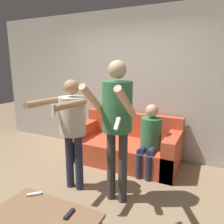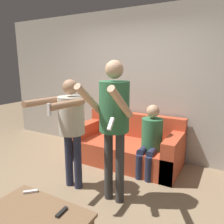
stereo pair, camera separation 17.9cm
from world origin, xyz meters
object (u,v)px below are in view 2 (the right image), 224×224
Objects in this scene: coffee_table at (38,215)px; remote_far at (30,192)px; person_standing_left at (71,122)px; person_seated at (151,137)px; remote_near at (62,212)px; couch at (128,147)px; person_standing_right at (114,116)px.

coffee_table is 0.38m from remote_far.
person_standing_left is 1.29m from person_seated.
person_standing_left is at bearing 123.55° from remote_near.
remote_far reaches higher than coffee_table.
coffee_table is at bearing -89.26° from couch.
person_standing_left reaches higher than remote_far.
person_standing_left is at bearing -106.01° from couch.
coffee_table is (0.03, -2.09, 0.03)m from couch.
couch is 1.21× the size of person_standing_left.
person_standing_right reaches higher than couch.
couch is 1.81× the size of coffee_table.
person_seated reaches higher than remote_near.
person_seated is 1.82m from remote_near.
person_seated is at bearing -22.62° from couch.
person_standing_left reaches higher than coffee_table.
couch reaches higher than coffee_table.
couch is 12.13× the size of remote_near.
person_standing_left reaches higher than couch.
couch is at bearing 81.27° from remote_far.
remote_far is at bearing -128.83° from person_standing_right.
couch is 1.37m from person_standing_left.
remote_far is (0.04, -0.76, -0.61)m from person_standing_left.
person_seated is (0.16, 0.93, -0.52)m from person_standing_right.
person_standing_right is 1.25m from remote_far.
remote_far is (-0.29, -1.90, 0.08)m from couch.
remote_far is at bearing -114.61° from person_seated.
person_seated is at bearing 76.38° from coffee_table.
person_standing_right is (0.33, -1.13, 0.85)m from couch.
couch is 13.75× the size of remote_far.
person_standing_right is at bearing -73.84° from couch.
person_standing_left is 0.86× the size of person_standing_right.
coffee_table is (0.35, -0.95, -0.66)m from person_standing_left.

